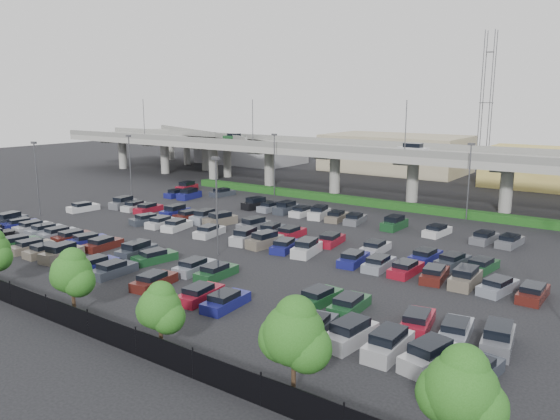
% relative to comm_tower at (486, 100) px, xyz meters
% --- Properties ---
extents(ground, '(280.00, 280.00, 0.00)m').
position_rel_comm_tower_xyz_m(ground, '(-4.00, -74.00, -15.61)').
color(ground, black).
extents(overpass, '(150.00, 13.00, 15.80)m').
position_rel_comm_tower_xyz_m(overpass, '(-4.17, -42.02, -8.64)').
color(overpass, gray).
rests_on(overpass, ground).
extents(on_ramp, '(50.93, 30.13, 8.80)m').
position_rel_comm_tower_xyz_m(on_ramp, '(-56.10, -30.95, -8.76)').
color(on_ramp, gray).
rests_on(on_ramp, ground).
extents(hedge, '(66.00, 1.60, 1.10)m').
position_rel_comm_tower_xyz_m(hedge, '(-4.00, -49.00, -15.06)').
color(hedge, '#113A13').
rests_on(hedge, ground).
extents(fence, '(70.00, 0.10, 2.00)m').
position_rel_comm_tower_xyz_m(fence, '(-4.05, -102.00, -14.71)').
color(fence, black).
rests_on(fence, ground).
extents(tree_row, '(65.07, 3.66, 5.94)m').
position_rel_comm_tower_xyz_m(tree_row, '(-3.30, -100.53, -12.09)').
color(tree_row, '#332316').
rests_on(tree_row, ground).
extents(parked_cars, '(62.96, 41.66, 1.67)m').
position_rel_comm_tower_xyz_m(parked_cars, '(-5.48, -78.01, -15.00)').
color(parked_cars, '#A6A6AA').
rests_on(parked_cars, ground).
extents(light_poles, '(66.90, 48.38, 10.30)m').
position_rel_comm_tower_xyz_m(light_poles, '(-8.12, -72.00, -9.37)').
color(light_poles, '#47474C').
rests_on(light_poles, ground).
extents(distant_buildings, '(138.00, 24.00, 9.00)m').
position_rel_comm_tower_xyz_m(distant_buildings, '(8.38, -12.19, -11.87)').
color(distant_buildings, gray).
rests_on(distant_buildings, ground).
extents(comm_tower, '(2.40, 2.40, 30.00)m').
position_rel_comm_tower_xyz_m(comm_tower, '(0.00, 0.00, 0.00)').
color(comm_tower, '#47474C').
rests_on(comm_tower, ground).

